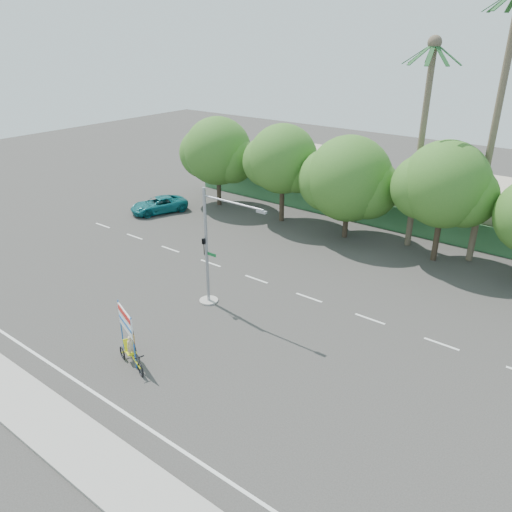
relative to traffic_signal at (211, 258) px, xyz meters
The scene contains 14 objects.
ground 5.40m from the traffic_signal, 61.13° to the right, with size 120.00×120.00×0.00m, color #33302D.
sidewalk_near 12.04m from the traffic_signal, 79.17° to the right, with size 50.00×2.40×0.12m, color gray.
fence 17.76m from the traffic_signal, 82.85° to the left, with size 38.00×0.08×2.00m, color #336B3D.
building_left 23.38m from the traffic_signal, 109.52° to the left, with size 12.00×8.00×4.00m, color #B6A791.
building_right 24.29m from the traffic_signal, 65.15° to the left, with size 14.00×8.00×3.60m, color #B6A791.
tree_far_left 18.45m from the traffic_signal, 130.22° to the left, with size 7.14×6.00×7.96m.
tree_left 14.99m from the traffic_signal, 109.08° to the left, with size 6.66×5.60×8.07m.
tree_center 14.15m from the traffic_signal, 85.33° to the left, with size 7.62×6.40×7.85m.
tree_right 16.38m from the traffic_signal, 59.83° to the left, with size 6.90×5.80×8.36m.
palm_tall 20.04m from the traffic_signal, 56.69° to the left, with size 3.73×3.79×17.45m.
palm_short 17.56m from the traffic_signal, 69.84° to the left, with size 3.73×3.79×14.45m.
traffic_signal is the anchor object (origin of this frame).
trike_billboard 6.89m from the traffic_signal, 83.80° to the right, with size 2.74×1.28×2.86m.
pickup_truck 17.37m from the traffic_signal, 147.89° to the left, with size 2.28×4.94×1.37m, color #0F6469.
Camera 1 is at (15.52, -14.81, 14.69)m, focal length 35.00 mm.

